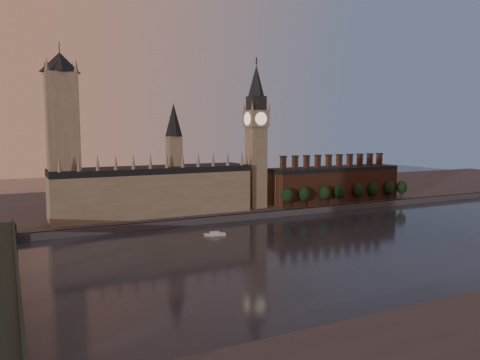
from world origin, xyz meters
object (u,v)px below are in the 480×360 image
at_px(westminster_bridge, 1,279).
at_px(river_boat, 215,234).
at_px(victoria_tower, 63,132).
at_px(big_ben, 256,135).

height_order(westminster_bridge, river_boat, westminster_bridge).
xyz_separation_m(victoria_tower, westminster_bridge, (-35.00, -117.70, -51.65)).
distance_m(big_ben, westminster_bridge, 205.83).
bearing_deg(big_ben, westminster_bridge, -145.67).
bearing_deg(river_boat, westminster_bridge, -141.04).
xyz_separation_m(big_ben, westminster_bridge, (-165.00, -112.70, -49.39)).
relative_size(victoria_tower, river_boat, 8.56).
bearing_deg(westminster_bridge, river_boat, 28.14).
height_order(victoria_tower, big_ben, victoria_tower).
distance_m(big_ben, river_boat, 96.48).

